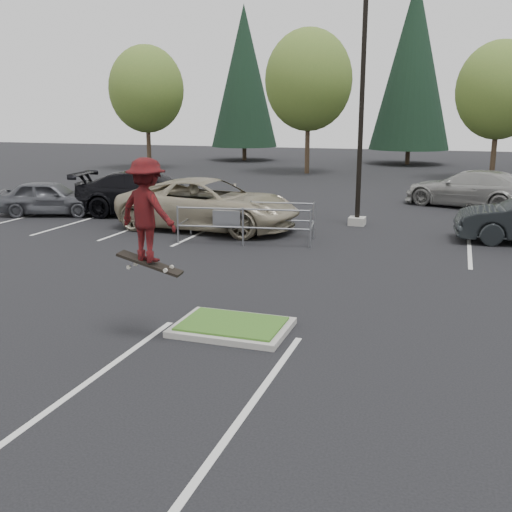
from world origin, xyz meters
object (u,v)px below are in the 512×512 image
(decid_b, at_px, (309,83))
(cart_corral, at_px, (232,217))
(car_l_tan, at_px, (209,204))
(car_l_black, at_px, (149,194))
(conif_a, at_px, (244,77))
(car_l_grey, at_px, (49,198))
(decid_c, at_px, (499,93))
(car_far_silver, at_px, (472,189))
(light_pole, at_px, (362,101))
(conif_b, at_px, (413,64))
(decid_a, at_px, (147,92))
(skateboarder, at_px, (148,211))

(decid_b, distance_m, cart_corral, 23.41)
(car_l_tan, relative_size, car_l_black, 1.06)
(conif_a, relative_size, car_l_grey, 3.08)
(decid_c, distance_m, car_l_tan, 23.27)
(car_l_tan, bearing_deg, cart_corral, -133.58)
(cart_corral, bearing_deg, car_far_silver, 43.83)
(light_pole, bearing_deg, conif_a, 117.38)
(conif_b, height_order, car_l_tan, conif_b)
(decid_b, height_order, decid_c, decid_b)
(conif_a, height_order, conif_b, conif_b)
(car_l_black, bearing_deg, decid_b, -15.29)
(conif_b, relative_size, car_l_grey, 3.43)
(decid_a, relative_size, conif_b, 0.61)
(decid_b, bearing_deg, decid_a, -177.61)
(conif_b, height_order, car_far_silver, conif_b)
(decid_b, xyz_separation_m, car_l_black, (-1.99, -19.03, -5.14))
(light_pole, xyz_separation_m, car_far_silver, (4.15, 6.00, -3.73))
(cart_corral, relative_size, car_far_silver, 0.79)
(decid_a, height_order, conif_b, conif_b)
(skateboarder, distance_m, car_l_grey, 15.66)
(cart_corral, bearing_deg, car_l_black, 135.47)
(conif_a, bearing_deg, decid_b, -49.83)
(car_l_tan, bearing_deg, conif_a, 20.28)
(decid_a, distance_m, conif_a, 10.85)
(conif_b, bearing_deg, decid_c, -60.68)
(conif_a, height_order, cart_corral, conif_a)
(decid_a, height_order, conif_a, conif_a)
(light_pole, xyz_separation_m, decid_c, (5.49, 17.83, 0.69))
(decid_b, distance_m, decid_c, 12.05)
(decid_c, xyz_separation_m, cart_corral, (-8.98, -21.91, -4.48))
(skateboarder, relative_size, car_l_tan, 0.32)
(light_pole, xyz_separation_m, car_l_black, (-8.50, -0.50, -3.66))
(car_l_grey, xyz_separation_m, car_far_silver, (16.62, 7.76, 0.11))
(decid_c, distance_m, skateboarder, 31.78)
(cart_corral, height_order, skateboarder, skateboarder)
(light_pole, bearing_deg, conif_b, 91.01)
(decid_c, bearing_deg, conif_a, 153.04)
(car_l_grey, bearing_deg, conif_a, -14.52)
(decid_a, bearing_deg, car_l_grey, -73.03)
(conif_b, xyz_separation_m, cart_corral, (-2.99, -32.58, -7.07))
(decid_c, distance_m, cart_corral, 24.10)
(light_pole, height_order, decid_b, light_pole)
(decid_b, relative_size, cart_corral, 2.12)
(light_pole, distance_m, car_l_tan, 6.66)
(conif_a, bearing_deg, decid_c, -26.96)
(decid_a, bearing_deg, skateboarder, -61.56)
(decid_c, relative_size, car_l_tan, 1.27)
(car_l_tan, distance_m, car_l_grey, 7.51)
(decid_b, height_order, car_far_silver, decid_b)
(decid_a, bearing_deg, car_far_silver, -27.97)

